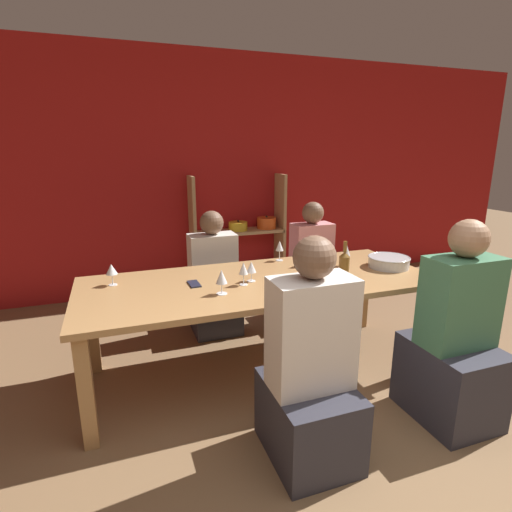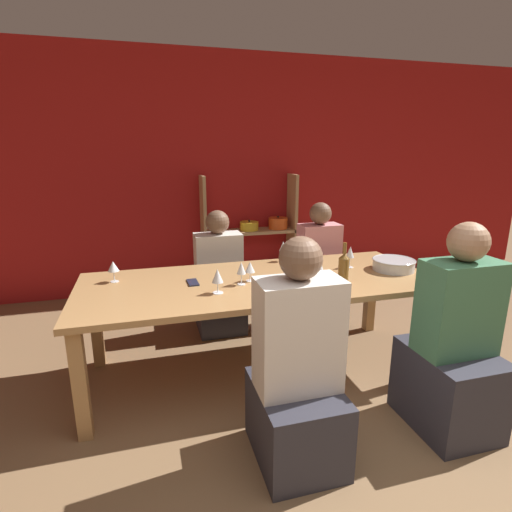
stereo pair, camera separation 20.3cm
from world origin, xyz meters
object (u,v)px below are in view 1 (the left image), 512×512
mixing_bowl (389,261)px  cell_phone (194,284)px  person_near_b (453,349)px  wine_glass_white_b (222,278)px  wine_glass_empty_c (111,270)px  dining_table (261,289)px  wine_bottle_green (344,266)px  wine_glass_red_a (243,269)px  wine_glass_red_c (251,268)px  person_near_a (310,381)px  wine_glass_empty_a (346,251)px  shelf_unit (244,247)px  person_far_b (311,276)px  wine_glass_white_a (319,264)px  wine_glass_empty_b (280,246)px  wine_glass_red_b (304,253)px  person_far_a (213,287)px

mixing_bowl → cell_phone: mixing_bowl is taller
person_near_b → mixing_bowl: bearing=80.6°
wine_glass_white_b → wine_glass_empty_c: (-0.66, 0.42, -0.00)m
dining_table → person_near_b: size_ratio=2.00×
wine_bottle_green → wine_glass_red_a: bearing=165.5°
mixing_bowl → wine_glass_red_c: bearing=178.3°
wine_glass_empty_c → person_near_a: size_ratio=0.12×
wine_bottle_green → wine_glass_empty_a: (0.24, 0.35, 0.01)m
shelf_unit → dining_table: (-0.48, -1.88, 0.15)m
wine_glass_red_a → cell_phone: 0.36m
dining_table → wine_glass_empty_a: bearing=7.8°
wine_glass_empty_a → person_near_b: 1.08m
wine_glass_red_c → person_near_a: person_near_a is taller
person_near_b → wine_glass_empty_a: bearing=98.9°
wine_glass_white_b → wine_glass_red_c: bearing=34.2°
mixing_bowl → person_far_b: size_ratio=0.28×
wine_glass_empty_a → wine_glass_white_b: size_ratio=1.05×
wine_bottle_green → wine_glass_white_a: (-0.12, 0.14, -0.01)m
dining_table → wine_glass_empty_c: (-1.00, 0.23, 0.18)m
dining_table → wine_glass_empty_c: bearing=167.1°
wine_glass_white_b → person_near_a: person_near_a is taller
shelf_unit → person_near_a: (-0.53, -2.77, -0.06)m
wine_bottle_green → wine_glass_white_a: wine_bottle_green is taller
wine_glass_red_a → person_near_a: 0.92m
wine_glass_white_b → wine_glass_empty_b: size_ratio=0.96×
person_near_a → person_near_b: (0.98, 0.00, 0.01)m
wine_bottle_green → person_far_b: person_far_b is taller
wine_glass_empty_c → wine_glass_white_b: bearing=-32.5°
dining_table → wine_glass_white_a: wine_glass_white_a is taller
wine_glass_white_a → cell_phone: (-0.88, 0.16, -0.10)m
wine_bottle_green → wine_glass_red_b: 0.46m
shelf_unit → mixing_bowl: 2.03m
wine_glass_empty_c → wine_glass_red_c: bearing=-14.6°
dining_table → wine_glass_empty_a: (0.77, 0.11, 0.19)m
person_far_a → mixing_bowl: bearing=143.1°
cell_phone → person_near_a: person_near_a is taller
wine_glass_red_a → person_near_b: 1.41m
wine_glass_white_b → person_far_a: size_ratio=0.15×
wine_glass_empty_a → person_far_b: person_far_b is taller
wine_glass_empty_a → wine_glass_red_c: bearing=-172.0°
wine_bottle_green → cell_phone: size_ratio=1.93×
wine_glass_red_a → wine_glass_white_a: wine_glass_red_a is taller
dining_table → wine_glass_red_b: (0.44, 0.20, 0.18)m
wine_bottle_green → wine_glass_red_b: bearing=100.8°
wine_glass_empty_b → wine_glass_red_b: wine_glass_empty_b is taller
person_near_b → wine_glass_empty_c: bearing=149.9°
wine_glass_red_b → wine_glass_red_c: 0.56m
dining_table → wine_glass_red_c: 0.19m
wine_glass_red_a → wine_glass_empty_c: (-0.85, 0.30, -0.00)m
wine_glass_red_a → dining_table: bearing=24.6°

